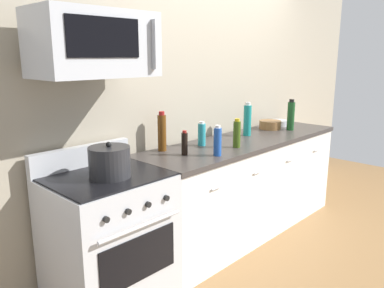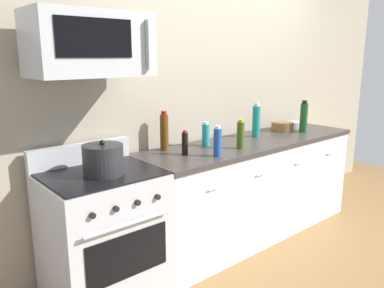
{
  "view_description": "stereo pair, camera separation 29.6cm",
  "coord_description": "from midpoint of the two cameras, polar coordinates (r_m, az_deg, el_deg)",
  "views": [
    {
      "loc": [
        -2.87,
        -2.05,
        1.68
      ],
      "look_at": [
        -0.78,
        -0.05,
        1.01
      ],
      "focal_mm": 35.78,
      "sensor_mm": 36.0,
      "label": 1
    },
    {
      "loc": [
        -2.66,
        -2.25,
        1.68
      ],
      "look_at": [
        -0.78,
        -0.05,
        1.01
      ],
      "focal_mm": 35.78,
      "sensor_mm": 36.0,
      "label": 2
    }
  ],
  "objects": [
    {
      "name": "bottle_olive_oil",
      "position": [
        3.23,
        9.86,
        1.34
      ],
      "size": [
        0.06,
        0.06,
        0.25
      ],
      "color": "#385114",
      "rests_on": "countertop_slab"
    },
    {
      "name": "bottle_dish_soap",
      "position": [
        3.29,
        4.65,
        1.41
      ],
      "size": [
        0.07,
        0.07,
        0.21
      ],
      "color": "teal",
      "rests_on": "countertop_slab"
    },
    {
      "name": "bottle_sparkling_teal",
      "position": [
        3.72,
        11.81,
        3.38
      ],
      "size": [
        0.08,
        0.08,
        0.33
      ],
      "color": "#197F7A",
      "rests_on": "countertop_slab"
    },
    {
      "name": "range_oven",
      "position": [
        2.76,
        -9.98,
        -13.27
      ],
      "size": [
        0.76,
        0.69,
        1.07
      ],
      "color": "#B7BABF",
      "rests_on": "ground_plane"
    },
    {
      "name": "ground_plane",
      "position": [
        3.89,
        10.85,
        -12.84
      ],
      "size": [
        6.52,
        6.52,
        0.0
      ],
      "primitive_type": "plane",
      "color": "olive"
    },
    {
      "name": "bottle_wine_amber",
      "position": [
        3.12,
        -1.46,
        1.82
      ],
      "size": [
        0.07,
        0.07,
        0.32
      ],
      "color": "#59330F",
      "rests_on": "countertop_slab"
    },
    {
      "name": "back_wall",
      "position": [
        3.78,
        6.86,
        7.93
      ],
      "size": [
        5.43,
        0.1,
        2.7
      ],
      "primitive_type": "cube",
      "color": "#9E937F",
      "rests_on": "ground_plane"
    },
    {
      "name": "bowl_steel_prep",
      "position": [
        4.32,
        16.69,
        2.81
      ],
      "size": [
        0.19,
        0.19,
        0.06
      ],
      "color": "#B2B5BA",
      "rests_on": "countertop_slab"
    },
    {
      "name": "counter_unit",
      "position": [
        3.71,
        11.16,
        -6.43
      ],
      "size": [
        2.34,
        0.66,
        0.92
      ],
      "color": "white",
      "rests_on": "ground_plane"
    },
    {
      "name": "bottle_soda_blue",
      "position": [
        2.95,
        6.7,
        0.28
      ],
      "size": [
        0.06,
        0.06,
        0.24
      ],
      "color": "#1E4CA5",
      "rests_on": "countertop_slab"
    },
    {
      "name": "bottle_wine_green",
      "position": [
        4.07,
        18.34,
        3.8
      ],
      "size": [
        0.08,
        0.08,
        0.32
      ],
      "color": "#19471E",
      "rests_on": "countertop_slab"
    },
    {
      "name": "stockpot",
      "position": [
        2.52,
        -9.86,
        -2.36
      ],
      "size": [
        0.26,
        0.26,
        0.23
      ],
      "color": "#262628",
      "rests_on": "range_oven"
    },
    {
      "name": "bowl_wooden_salad",
      "position": [
        4.12,
        15.35,
        2.59
      ],
      "size": [
        0.23,
        0.23,
        0.09
      ],
      "color": "brown",
      "rests_on": "countertop_slab"
    },
    {
      "name": "bottle_soy_sauce_dark",
      "position": [
        2.99,
        1.77,
        0.08
      ],
      "size": [
        0.05,
        0.05,
        0.19
      ],
      "color": "black",
      "rests_on": "countertop_slab"
    },
    {
      "name": "microwave",
      "position": [
        2.51,
        -11.7,
        14.35
      ],
      "size": [
        0.74,
        0.44,
        0.4
      ],
      "color": "#B7BABF"
    }
  ]
}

